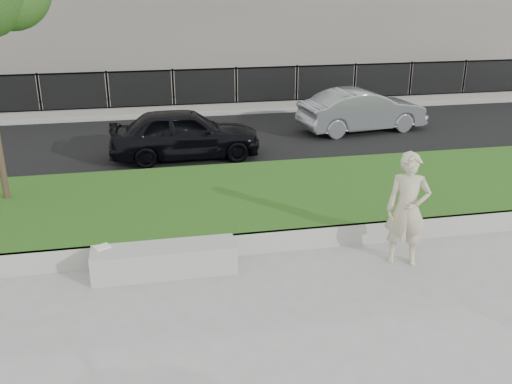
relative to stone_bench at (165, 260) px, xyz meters
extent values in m
plane|color=gray|center=(1.52, -0.65, -0.24)|extent=(90.00, 90.00, 0.00)
cube|color=#18380E|center=(1.52, 2.35, -0.04)|extent=(34.00, 4.00, 0.40)
cube|color=#9B9891|center=(1.52, 0.39, -0.04)|extent=(34.00, 0.08, 0.40)
cube|color=black|center=(1.52, 7.85, -0.22)|extent=(34.00, 7.00, 0.04)
cube|color=gray|center=(1.52, 12.35, -0.18)|extent=(34.00, 3.00, 0.12)
cube|color=slate|center=(1.52, 11.35, 0.00)|extent=(32.00, 0.30, 0.24)
cube|color=black|center=(1.52, 11.35, 0.63)|extent=(32.00, 0.04, 1.50)
cube|color=black|center=(1.52, 11.35, 1.33)|extent=(32.00, 0.05, 0.05)
cube|color=black|center=(1.52, 11.35, 0.13)|extent=(32.00, 0.05, 0.05)
cube|color=#9B9891|center=(0.00, 0.00, 0.00)|extent=(2.33, 0.58, 0.48)
imported|color=#C0B893|center=(4.00, -0.40, 0.73)|extent=(0.83, 0.71, 1.93)
cube|color=white|center=(-0.98, 0.16, 0.25)|extent=(0.30, 0.27, 0.03)
imported|color=black|center=(0.87, 6.17, 0.47)|extent=(3.95, 1.64, 1.34)
imported|color=gray|center=(6.49, 7.92, 0.45)|extent=(4.08, 1.91, 1.29)
camera|label=1|loc=(-0.19, -8.43, 4.34)|focal=40.00mm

